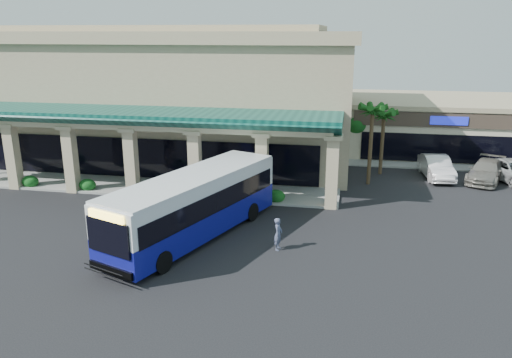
% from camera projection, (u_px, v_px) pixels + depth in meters
% --- Properties ---
extents(ground, '(110.00, 110.00, 0.00)m').
position_uv_depth(ground, '(220.00, 231.00, 28.24)').
color(ground, black).
extents(main_building, '(30.80, 14.80, 11.35)m').
position_uv_depth(main_building, '(176.00, 94.00, 43.14)').
color(main_building, tan).
rests_on(main_building, ground).
extents(arcade, '(30.00, 6.20, 5.70)m').
position_uv_depth(arcade, '(134.00, 150.00, 35.28)').
color(arcade, '#0A4038').
rests_on(arcade, ground).
extents(strip_mall, '(22.50, 12.50, 4.90)m').
position_uv_depth(strip_mall, '(469.00, 125.00, 46.93)').
color(strip_mall, beige).
rests_on(strip_mall, ground).
extents(palm_0, '(2.40, 2.40, 6.60)m').
position_uv_depth(palm_0, '(371.00, 140.00, 36.15)').
color(palm_0, '#124612').
rests_on(palm_0, ground).
extents(palm_1, '(2.40, 2.40, 5.80)m').
position_uv_depth(palm_1, '(382.00, 138.00, 38.91)').
color(palm_1, '#124612').
rests_on(palm_1, ground).
extents(broadleaf_tree, '(2.60, 2.60, 4.81)m').
position_uv_depth(broadleaf_tree, '(356.00, 131.00, 44.12)').
color(broadleaf_tree, '#104A14').
rests_on(broadleaf_tree, ground).
extents(transit_bus, '(7.25, 12.96, 3.56)m').
position_uv_depth(transit_bus, '(194.00, 206.00, 26.99)').
color(transit_bus, navy).
rests_on(transit_bus, ground).
extents(pedestrian, '(0.48, 0.67, 1.72)m').
position_uv_depth(pedestrian, '(278.00, 234.00, 25.68)').
color(pedestrian, '#505876').
rests_on(pedestrian, ground).
extents(car_white, '(2.33, 5.33, 1.70)m').
position_uv_depth(car_white, '(436.00, 167.00, 38.43)').
color(car_white, white).
rests_on(car_white, ground).
extents(car_red, '(4.15, 5.89, 1.58)m').
position_uv_depth(car_red, '(486.00, 171.00, 37.55)').
color(car_red, gray).
rests_on(car_red, ground).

